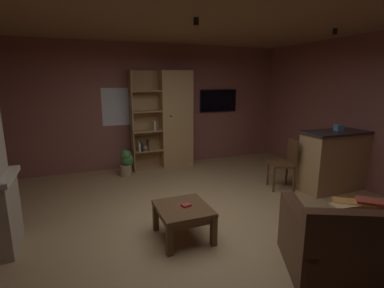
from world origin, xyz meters
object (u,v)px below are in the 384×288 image
table_book_0 (186,205)px  dining_chair (286,160)px  kitchen_bar_counter (338,160)px  potted_floor_plant (126,162)px  coffee_table (183,213)px  wall_mounted_tv (218,101)px  tissue_box (339,128)px  leather_couch (371,247)px  bookshelf_cabinet (172,120)px

table_book_0 → dining_chair: (2.28, 0.92, 0.10)m
kitchen_bar_counter → potted_floor_plant: kitchen_bar_counter is taller
coffee_table → table_book_0: size_ratio=6.32×
coffee_table → wall_mounted_tv: (2.10, 3.27, 1.13)m
potted_floor_plant → table_book_0: bearing=-83.4°
coffee_table → tissue_box: bearing=10.6°
potted_floor_plant → wall_mounted_tv: size_ratio=0.59×
kitchen_bar_counter → wall_mounted_tv: bearing=111.9°
coffee_table → potted_floor_plant: bearing=95.7°
leather_couch → table_book_0: bearing=137.0°
coffee_table → kitchen_bar_counter: bearing=10.1°
potted_floor_plant → wall_mounted_tv: 2.71m
kitchen_bar_counter → table_book_0: kitchen_bar_counter is taller
bookshelf_cabinet → potted_floor_plant: bookshelf_cabinet is taller
coffee_table → potted_floor_plant: size_ratio=1.22×
bookshelf_cabinet → tissue_box: 3.37m
bookshelf_cabinet → coffee_table: bearing=-105.4°
bookshelf_cabinet → coffee_table: (-0.84, -3.06, -0.74)m
tissue_box → dining_chair: tissue_box is taller
kitchen_bar_counter → dining_chair: (-0.87, 0.36, -0.01)m
tissue_box → wall_mounted_tv: bearing=110.9°
tissue_box → potted_floor_plant: (-3.40, 2.14, -0.85)m
tissue_box → dining_chair: bearing=157.0°
leather_couch → wall_mounted_tv: 4.81m
leather_couch → potted_floor_plant: leather_couch is taller
leather_couch → wall_mounted_tv: size_ratio=1.95×
coffee_table → potted_floor_plant: 2.74m
leather_couch → potted_floor_plant: bearing=113.6°
coffee_table → dining_chair: size_ratio=0.75×
bookshelf_cabinet → table_book_0: 3.22m
dining_chair → leather_couch: bearing=-109.3°
tissue_box → leather_couch: (-1.61, -1.95, -0.82)m
bookshelf_cabinet → leather_couch: bookshelf_cabinet is taller
kitchen_bar_counter → leather_couch: bearing=-130.9°
table_book_0 → wall_mounted_tv: 4.00m
tissue_box → potted_floor_plant: bearing=147.8°
kitchen_bar_counter → tissue_box: (-0.06, 0.02, 0.59)m
bookshelf_cabinet → wall_mounted_tv: size_ratio=2.24×
bookshelf_cabinet → wall_mounted_tv: bookshelf_cabinet is taller
tissue_box → leather_couch: 2.66m
coffee_table → potted_floor_plant: potted_floor_plant is taller
dining_chair → kitchen_bar_counter: bearing=-22.6°
table_book_0 → potted_floor_plant: potted_floor_plant is taller
bookshelf_cabinet → coffee_table: 3.26m
bookshelf_cabinet → potted_floor_plant: (-1.11, -0.34, -0.78)m
table_book_0 → potted_floor_plant: bearing=96.6°
dining_chair → wall_mounted_tv: 2.53m
dining_chair → bookshelf_cabinet: bearing=124.7°
potted_floor_plant → dining_chair: bearing=-34.7°
bookshelf_cabinet → potted_floor_plant: size_ratio=3.81×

